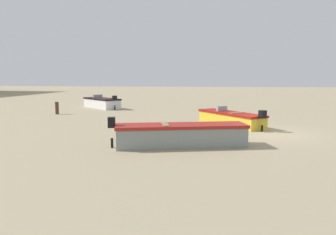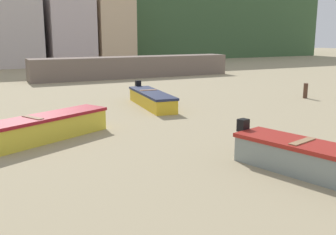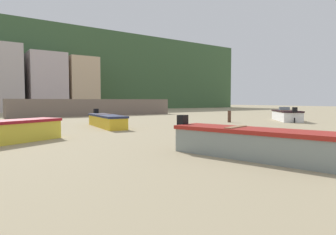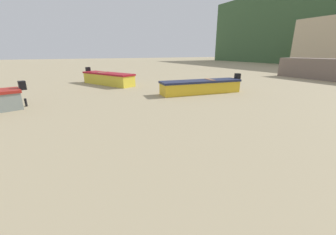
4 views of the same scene
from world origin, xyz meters
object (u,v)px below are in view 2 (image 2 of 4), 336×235
at_px(mooring_post_near_water, 305,91).
at_px(boat_yellow_1, 152,99).
at_px(boat_grey_3, 321,162).
at_px(boat_yellow_4, 47,127).

bearing_deg(mooring_post_near_water, boat_yellow_1, 170.45).
relative_size(boat_grey_3, mooring_post_near_water, 5.96).
xyz_separation_m(boat_yellow_1, mooring_post_near_water, (9.59, -1.61, 0.05)).
bearing_deg(boat_yellow_1, mooring_post_near_water, 177.02).
relative_size(boat_yellow_1, mooring_post_near_water, 5.94).
distance_m(boat_yellow_1, boat_grey_3, 11.89).
xyz_separation_m(boat_grey_3, mooring_post_near_water, (9.87, 10.27, 0.01)).
relative_size(boat_yellow_1, boat_yellow_4, 1.09).
bearing_deg(boat_grey_3, mooring_post_near_water, -148.77).
bearing_deg(boat_yellow_4, boat_yellow_1, 98.70).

